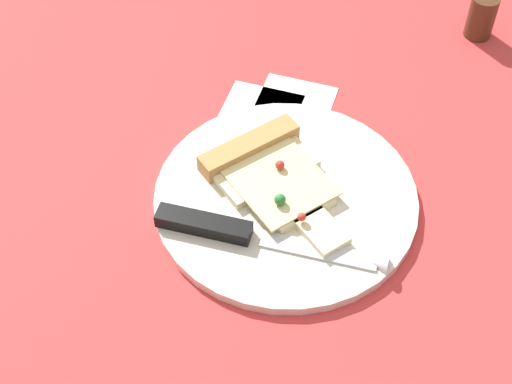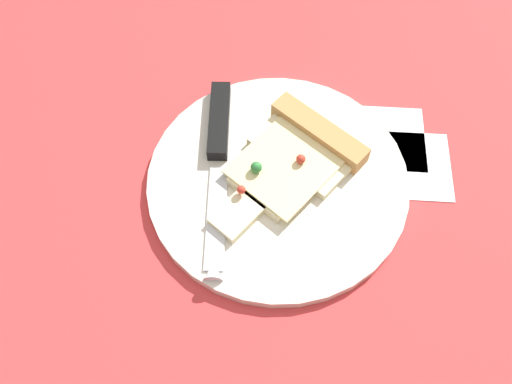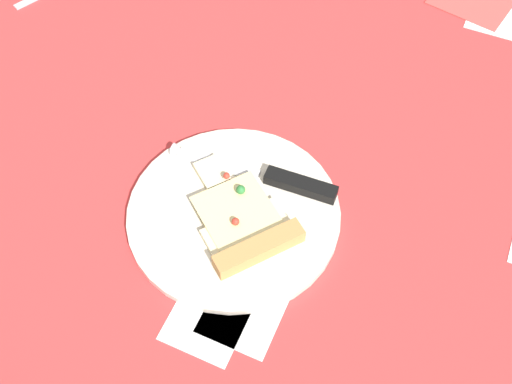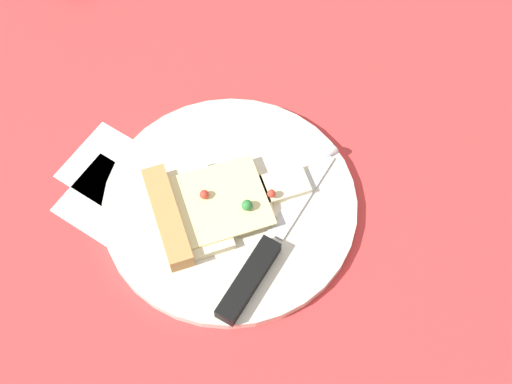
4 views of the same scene
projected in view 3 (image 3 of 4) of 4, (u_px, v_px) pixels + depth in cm
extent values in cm
cube|color=#D13838|center=(255.00, 183.00, 85.53)|extent=(126.19, 126.19, 3.00)
cube|color=white|center=(207.00, 321.00, 72.51)|extent=(9.00, 9.00, 0.20)
cube|color=white|center=(243.00, 314.00, 73.01)|extent=(9.00, 9.00, 0.20)
cube|color=white|center=(495.00, 19.00, 102.90)|extent=(9.00, 9.00, 0.20)
cylinder|color=silver|center=(234.00, 214.00, 80.21)|extent=(28.39, 28.39, 1.16)
cube|color=beige|center=(248.00, 233.00, 77.34)|extent=(11.51, 12.36, 1.00)
cube|color=beige|center=(229.00, 201.00, 80.05)|extent=(8.85, 9.12, 1.00)
cube|color=beige|center=(213.00, 174.00, 82.52)|extent=(6.31, 6.04, 1.00)
cube|color=#F2E099|center=(237.00, 212.00, 78.28)|extent=(13.55, 13.41, 0.30)
cube|color=tan|center=(259.00, 248.00, 75.37)|extent=(9.46, 11.04, 2.20)
sphere|color=red|center=(236.00, 222.00, 76.73)|extent=(1.03, 1.03, 1.03)
sphere|color=red|center=(227.00, 176.00, 80.80)|extent=(0.92, 0.92, 0.92)
sphere|color=#2D7A38|center=(241.00, 190.00, 79.35)|extent=(1.24, 1.24, 1.24)
cube|color=silver|center=(218.00, 164.00, 83.94)|extent=(12.08, 2.58, 0.30)
cone|color=silver|center=(179.00, 151.00, 85.14)|extent=(2.09, 2.09, 2.00)
cube|color=black|center=(300.00, 186.00, 80.99)|extent=(10.09, 2.68, 1.60)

